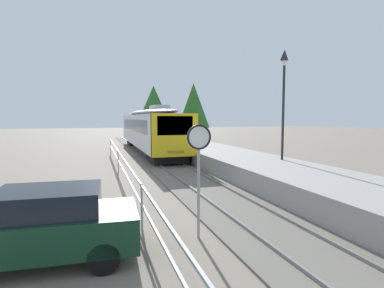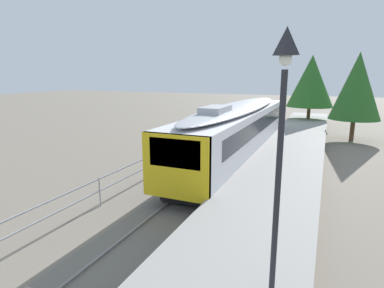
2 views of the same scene
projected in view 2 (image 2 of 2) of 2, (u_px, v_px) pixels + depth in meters
name	position (u px, v px, depth m)	size (l,w,h in m)	color
ground_plane	(121.00, 199.00, 14.09)	(160.00, 160.00, 0.00)	slate
track_rails	(182.00, 209.00, 12.92)	(3.20, 60.00, 0.14)	#6B665B
commuter_train	(238.00, 127.00, 20.18)	(2.82, 18.58, 3.74)	silver
station_platform	(262.00, 213.00, 11.58)	(3.90, 60.00, 0.90)	#999691
platform_lamp_mid_platform	(282.00, 118.00, 5.91)	(0.34, 0.34, 5.35)	#232328
tree_behind_carpark	(311.00, 81.00, 32.80)	(4.70, 4.70, 7.46)	brown
tree_behind_station_far	(357.00, 86.00, 25.85)	(4.02, 4.02, 7.26)	brown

